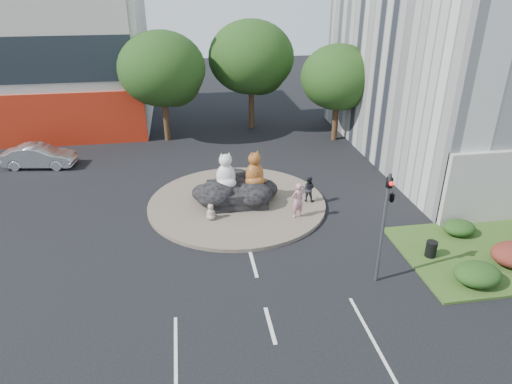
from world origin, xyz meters
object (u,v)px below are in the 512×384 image
Objects in this scene: cat_white at (226,170)px; kitten_white at (263,200)px; parked_car at (39,156)px; kitten_calico at (211,211)px; pedestrian_dark at (308,189)px; pedestrian_pink at (298,200)px; litter_bin at (431,249)px; cat_tabby at (255,169)px.

kitten_white is (1.92, -0.89, -1.54)m from cat_white.
parked_car is (-13.78, 8.56, 0.18)m from kitten_white.
kitten_calico is 0.19× the size of parked_car.
parked_car is at bearing 158.44° from kitten_calico.
pedestrian_dark is at bearing 32.02° from kitten_calico.
pedestrian_pink reaches higher than litter_bin.
kitten_calico is (-1.02, -1.86, -1.48)m from cat_white.
pedestrian_pink reaches higher than pedestrian_dark.
parked_car is at bearing 120.06° from cat_tabby.
kitten_calico is 1.19× the size of litter_bin.
cat_white is at bearing 142.61° from kitten_white.
cat_white is 4.77m from pedestrian_dark.
pedestrian_dark is (2.66, 0.25, 0.36)m from kitten_white.
cat_tabby is at bearing -111.43° from parked_car.
cat_white is 2.62m from kitten_white.
kitten_calico is at bearing -123.03° from parked_car.
litter_bin is at bearing -7.56° from kitten_calico.
pedestrian_dark reaches higher than litter_bin.
parked_car is (-11.86, 7.66, -1.36)m from cat_white.
cat_white is 0.44× the size of parked_car.
pedestrian_dark is 18.42m from parked_car.
pedestrian_dark is (1.06, 1.70, -0.21)m from pedestrian_pink.
kitten_white is at bearing -113.58° from parked_car.
parked_car reaches higher than litter_bin.
cat_white is 14.19m from parked_car.
cat_white reaches higher than parked_car.
cat_tabby is 1.06× the size of pedestrian_pink.
pedestrian_pink is at bearing 86.23° from pedestrian_dark.
parked_car is at bearing 135.78° from kitten_white.
cat_tabby reaches higher than litter_bin.
pedestrian_dark reaches higher than kitten_calico.
parked_car reaches higher than kitten_white.
kitten_calico is at bearing -121.76° from cat_white.
kitten_white is at bearing 33.49° from pedestrian_dark.
cat_tabby is 0.44× the size of parked_car.
cat_white is at bearing 81.07° from kitten_calico.
cat_white is at bearing 20.10° from pedestrian_dark.
cat_tabby is 1.36× the size of pedestrian_dark.
cat_white is at bearing -54.60° from pedestrian_pink.
pedestrian_pink is (1.92, -2.33, -0.96)m from cat_tabby.
litter_bin is (4.13, -6.23, -0.46)m from pedestrian_dark.
kitten_white is (2.93, 0.97, -0.05)m from kitten_calico.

